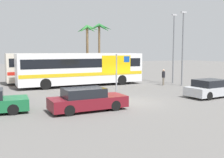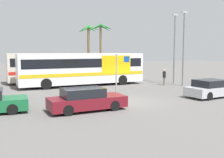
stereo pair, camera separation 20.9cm
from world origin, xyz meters
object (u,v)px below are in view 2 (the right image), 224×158
object	(u,v)px
bus_front_coach	(83,68)
pedestrian_near_sign	(164,76)
bus_rear_coach	(66,66)
ferry_sign	(117,66)
car_maroon	(86,100)
car_silver	(211,89)

from	to	relation	value
bus_front_coach	pedestrian_near_sign	bearing A→B (deg)	-23.18
bus_rear_coach	pedestrian_near_sign	distance (m)	10.76
ferry_sign	pedestrian_near_sign	xyz separation A→B (m)	(7.28, 4.13, -1.39)
bus_rear_coach	ferry_sign	xyz separation A→B (m)	(0.83, -11.15, 0.54)
bus_front_coach	car_maroon	bearing A→B (deg)	-107.50
car_maroon	pedestrian_near_sign	bearing A→B (deg)	32.88
car_silver	car_maroon	size ratio (longest dim) A/B	0.94
ferry_sign	car_silver	size ratio (longest dim) A/B	0.76
bus_rear_coach	pedestrian_near_sign	size ratio (longest dim) A/B	7.71
bus_rear_coach	ferry_sign	size ratio (longest dim) A/B	3.85
bus_front_coach	ferry_sign	xyz separation A→B (m)	(0.21, -7.33, 0.54)
bus_rear_coach	car_silver	distance (m)	15.86
bus_rear_coach	car_silver	size ratio (longest dim) A/B	2.93
bus_front_coach	ferry_sign	bearing A→B (deg)	-88.39
bus_front_coach	bus_rear_coach	xyz separation A→B (m)	(-0.62, 3.81, 0.00)
car_silver	pedestrian_near_sign	world-z (taller)	pedestrian_near_sign
bus_front_coach	car_silver	xyz separation A→B (m)	(6.60, -10.26, -1.15)
bus_front_coach	bus_rear_coach	bearing A→B (deg)	99.25
bus_front_coach	car_silver	world-z (taller)	bus_front_coach
car_silver	car_maroon	world-z (taller)	same
car_silver	car_maroon	xyz separation A→B (m)	(-9.91, -0.24, 0.00)
ferry_sign	car_silver	world-z (taller)	ferry_sign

